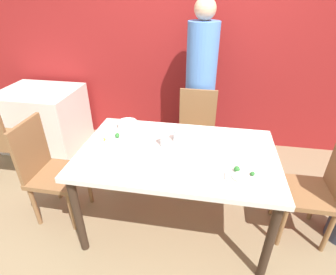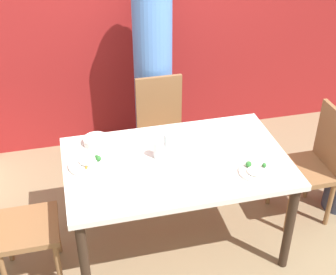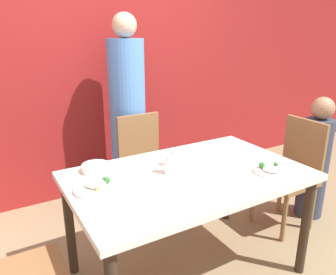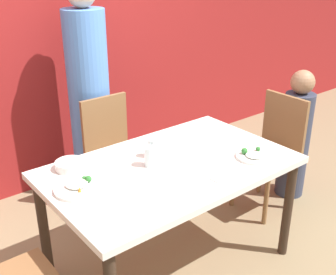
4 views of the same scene
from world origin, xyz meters
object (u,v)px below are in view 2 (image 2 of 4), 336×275
chair_adult_spot (162,129)px  plate_rice_adult (89,163)px  bowl_curry (96,140)px  glass_water_tall (168,141)px  chair_child_spot (314,162)px  person_adult (153,76)px

chair_adult_spot → plate_rice_adult: chair_adult_spot is taller
bowl_curry → plate_rice_adult: bearing=-106.3°
plate_rice_adult → glass_water_tall: bearing=7.1°
chair_adult_spot → glass_water_tall: chair_adult_spot is taller
chair_adult_spot → chair_child_spot: bearing=-36.1°
chair_adult_spot → chair_child_spot: 1.22m
person_adult → plate_rice_adult: size_ratio=6.52×
bowl_curry → plate_rice_adult: 0.25m
person_adult → plate_rice_adult: 1.22m
bowl_curry → glass_water_tall: glass_water_tall is taller
chair_child_spot → person_adult: 1.47m
bowl_curry → chair_child_spot: bearing=-9.1°
chair_adult_spot → person_adult: bearing=90.0°
chair_adult_spot → person_adult: 0.46m
chair_adult_spot → glass_water_tall: 0.72m
chair_child_spot → glass_water_tall: (-1.09, 0.07, 0.31)m
chair_adult_spot → plate_rice_adult: bearing=-132.1°
chair_child_spot → person_adult: size_ratio=0.52×
plate_rice_adult → glass_water_tall: glass_water_tall is taller
glass_water_tall → chair_child_spot: bearing=-3.9°
chair_adult_spot → chair_child_spot: size_ratio=1.00×
chair_child_spot → bowl_curry: (-1.55, 0.25, 0.28)m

